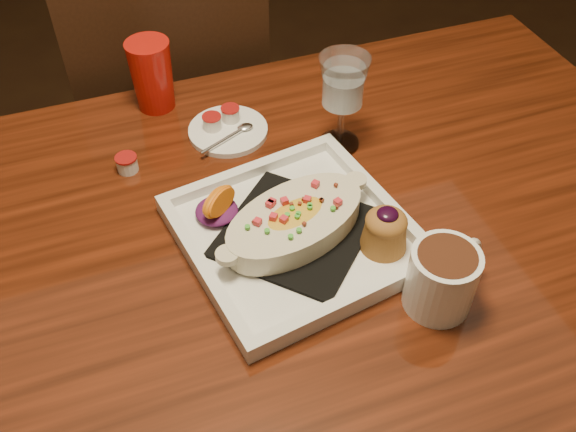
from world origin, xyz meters
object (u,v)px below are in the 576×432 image
object	(u,v)px
chair_far	(174,127)
plate	(301,227)
goblet	(343,87)
coffee_mug	(443,276)
saucer	(226,129)
red_tumbler	(152,75)
table	(253,285)

from	to	relation	value
chair_far	plate	distance (m)	0.70
goblet	chair_far	bearing A→B (deg)	114.73
coffee_mug	saucer	xyz separation A→B (m)	(-0.17, 0.45, -0.04)
chair_far	goblet	world-z (taller)	chair_far
plate	goblet	distance (m)	0.25
plate	red_tumbler	world-z (taller)	red_tumbler
chair_far	saucer	world-z (taller)	chair_far
table	plate	xyz separation A→B (m)	(0.07, -0.02, 0.12)
table	chair_far	world-z (taller)	chair_far
goblet	saucer	size ratio (longest dim) A/B	1.23
saucer	chair_far	bearing A→B (deg)	96.35
plate	chair_far	bearing A→B (deg)	87.22
chair_far	red_tumbler	xyz separation A→B (m)	(-0.06, -0.24, 0.31)
table	plate	bearing A→B (deg)	-13.30
table	saucer	xyz separation A→B (m)	(0.04, 0.26, 0.11)
chair_far	coffee_mug	world-z (taller)	chair_far
red_tumbler	chair_far	bearing A→B (deg)	76.87
table	goblet	distance (m)	0.35
chair_far	plate	size ratio (longest dim) A/B	2.59
goblet	red_tumbler	world-z (taller)	goblet
table	chair_far	xyz separation A→B (m)	(-0.00, 0.63, -0.15)
chair_far	plate	bearing A→B (deg)	96.50
table	red_tumbler	bearing A→B (deg)	98.39
plate	red_tumbler	xyz separation A→B (m)	(-0.13, 0.40, 0.04)
table	goblet	bearing A→B (deg)	37.94
plate	saucer	world-z (taller)	plate
coffee_mug	saucer	bearing A→B (deg)	87.08
saucer	red_tumbler	world-z (taller)	red_tumbler
table	coffee_mug	size ratio (longest dim) A/B	12.01
table	coffee_mug	world-z (taller)	coffee_mug
chair_far	plate	xyz separation A→B (m)	(0.07, -0.65, 0.27)
coffee_mug	saucer	world-z (taller)	coffee_mug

